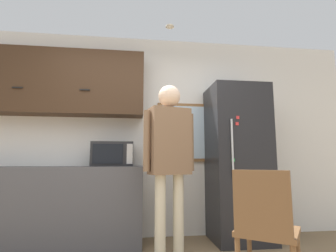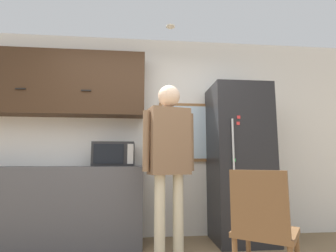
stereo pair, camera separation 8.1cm
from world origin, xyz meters
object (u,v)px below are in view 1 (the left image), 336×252
microwave (113,154)px  person (169,149)px  refrigerator (238,162)px  chair (265,224)px

microwave → person: bearing=-42.0°
microwave → refrigerator: 1.57m
microwave → chair: 1.91m
microwave → refrigerator: bearing=-2.2°
microwave → person: (0.62, -0.56, 0.04)m
microwave → person: person is taller
refrigerator → microwave: bearing=177.8°
microwave → chair: bearing=-47.2°
microwave → refrigerator: (1.57, -0.06, -0.09)m
person → chair: 1.16m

